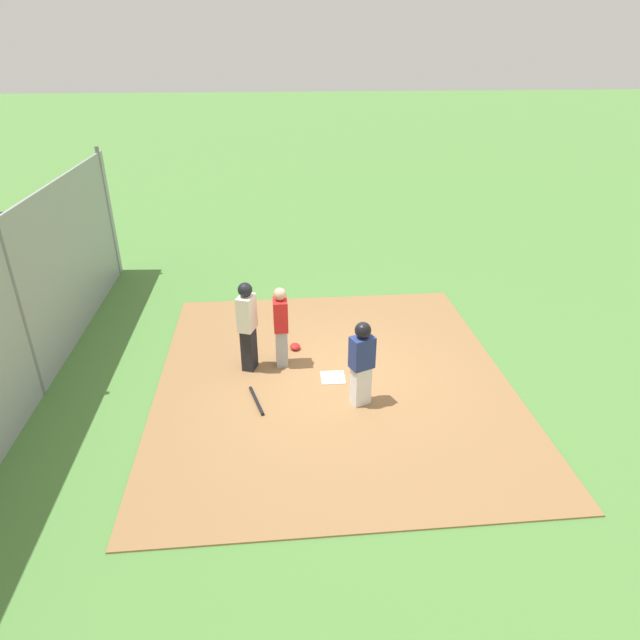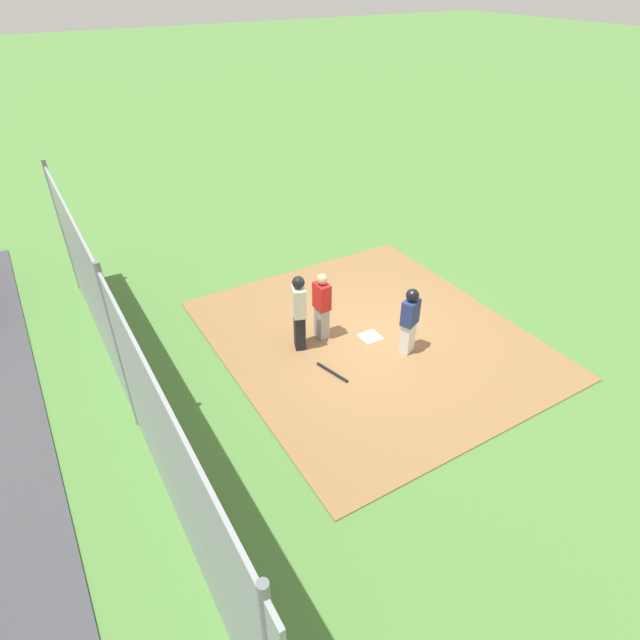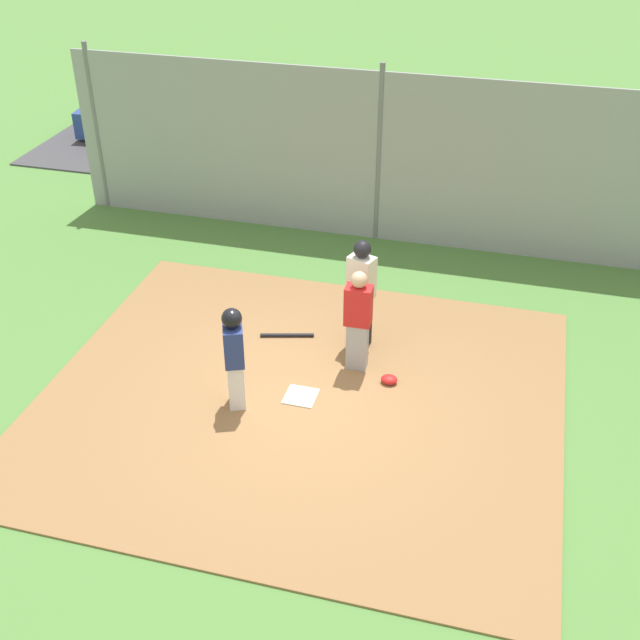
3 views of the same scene
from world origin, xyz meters
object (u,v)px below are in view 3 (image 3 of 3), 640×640
(umpire, at_px, (361,291))
(runner, at_px, (234,353))
(baseball_bat, at_px, (287,335))
(catcher_mask, at_px, (389,379))
(home_plate, at_px, (301,396))
(catcher, at_px, (358,319))
(parked_car_silver, at_px, (280,122))
(parked_car_blue, at_px, (164,114))

(umpire, bearing_deg, runner, -14.30)
(runner, bearing_deg, umpire, 33.67)
(umpire, distance_m, runner, 2.32)
(baseball_bat, bearing_deg, catcher_mask, 141.40)
(home_plate, xyz_separation_m, catcher, (-0.60, -0.92, 0.82))
(home_plate, height_order, umpire, umpire)
(umpire, height_order, catcher_mask, umpire)
(home_plate, distance_m, catcher_mask, 1.31)
(home_plate, bearing_deg, baseball_bat, -65.82)
(parked_car_silver, bearing_deg, home_plate, 113.60)
(runner, distance_m, baseball_bat, 1.98)
(home_plate, height_order, parked_car_silver, parked_car_silver)
(home_plate, relative_size, parked_car_blue, 0.10)
(catcher, height_order, runner, catcher)
(umpire, xyz_separation_m, baseball_bat, (1.13, 0.13, -0.90))
(catcher_mask, height_order, parked_car_silver, parked_car_silver)
(baseball_bat, height_order, parked_car_silver, parked_car_silver)
(catcher, relative_size, runner, 1.03)
(catcher, height_order, umpire, umpire)
(umpire, height_order, parked_car_blue, umpire)
(baseball_bat, distance_m, parked_car_silver, 8.50)
(umpire, bearing_deg, home_plate, 1.85)
(home_plate, distance_m, parked_car_silver, 10.03)
(runner, relative_size, baseball_bat, 1.85)
(parked_car_silver, bearing_deg, catcher, 118.89)
(parked_car_silver, bearing_deg, parked_car_blue, 7.17)
(catcher, relative_size, umpire, 0.91)
(catcher, distance_m, runner, 1.91)
(catcher_mask, relative_size, parked_car_blue, 0.06)
(parked_car_silver, distance_m, parked_car_blue, 2.98)
(catcher_mask, bearing_deg, catcher, -27.07)
(runner, xyz_separation_m, catcher_mask, (-1.94, -1.03, -0.81))
(parked_car_blue, bearing_deg, home_plate, -61.38)
(home_plate, bearing_deg, parked_car_blue, -56.22)
(umpire, height_order, runner, umpire)
(catcher_mask, xyz_separation_m, parked_car_blue, (7.38, -8.69, 0.52))
(catcher_mask, bearing_deg, umpire, -54.39)
(parked_car_silver, height_order, parked_car_blue, same)
(umpire, relative_size, parked_car_blue, 0.41)
(catcher, height_order, parked_car_silver, catcher)
(catcher, bearing_deg, catcher_mask, 61.49)
(baseball_bat, relative_size, parked_car_blue, 0.19)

